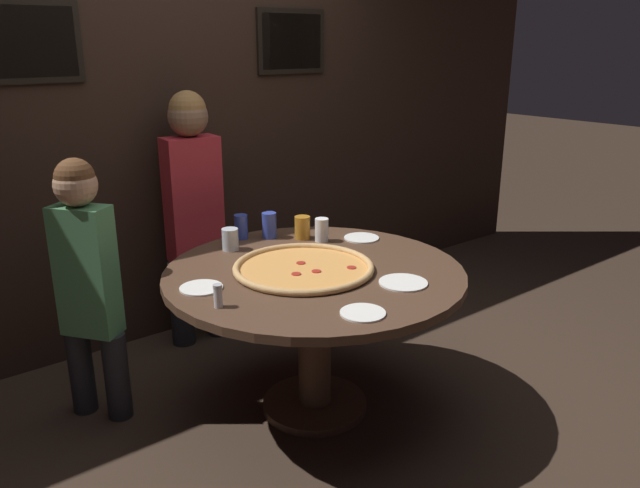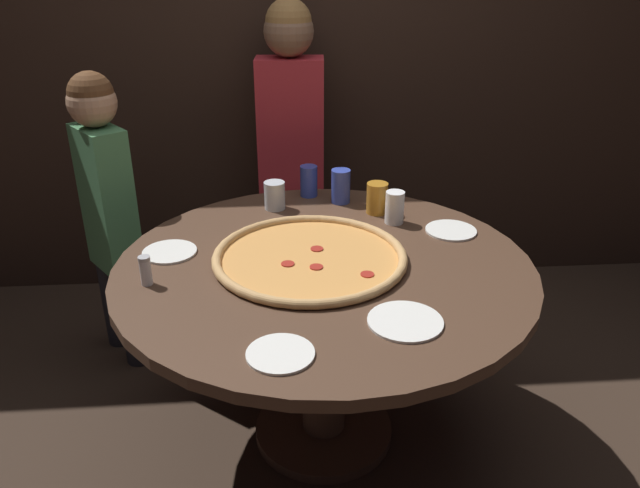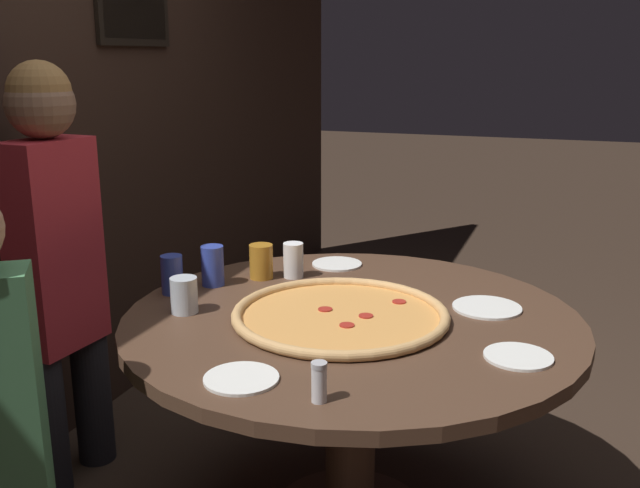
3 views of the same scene
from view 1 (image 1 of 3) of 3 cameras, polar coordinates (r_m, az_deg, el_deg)
ground_plane at (r=3.24m, az=-0.48°, el=-14.69°), size 24.00×24.00×0.00m
back_wall at (r=3.86m, az=-12.73°, el=10.97°), size 6.40×0.08×2.60m
dining_table at (r=2.97m, az=-0.51°, el=-5.10°), size 1.40×1.40×0.74m
giant_pizza at (r=2.89m, az=-1.51°, el=-2.17°), size 0.66×0.66×0.03m
drink_cup_beside_pizza at (r=3.30m, az=0.16°, el=1.29°), size 0.07×0.07×0.13m
drink_cup_by_shaker at (r=3.34m, az=-1.62°, el=1.51°), size 0.08×0.08×0.12m
drink_cup_far_right at (r=3.37m, az=-4.66°, el=1.72°), size 0.08×0.08×0.14m
drink_cup_far_left at (r=3.37m, az=-7.23°, el=1.58°), size 0.07×0.07×0.13m
drink_cup_near_right at (r=3.20m, az=-8.21°, el=0.43°), size 0.08×0.08×0.11m
white_plate_beside_cup at (r=3.36m, az=3.82°, el=0.56°), size 0.19×0.19×0.01m
white_plate_far_back at (r=2.45m, az=3.94°, el=-6.31°), size 0.18×0.18×0.01m
white_plate_right_side at (r=2.77m, az=7.62°, el=-3.52°), size 0.22×0.22×0.01m
white_plate_left_side at (r=2.74m, az=-10.80°, el=-3.96°), size 0.19×0.19×0.01m
condiment_shaker at (r=2.52m, az=-9.31°, el=-4.70°), size 0.04×0.04×0.10m
diner_far_right at (r=3.07m, az=-20.54°, el=-2.80°), size 0.28×0.32×1.27m
diner_centre_back at (r=3.69m, az=-11.48°, el=3.52°), size 0.38×0.22×1.50m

